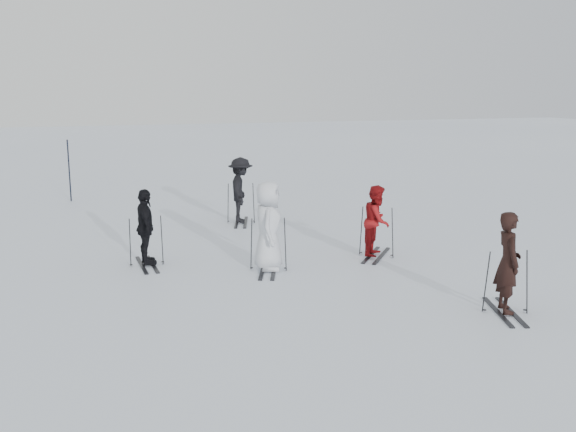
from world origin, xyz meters
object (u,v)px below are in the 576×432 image
object	(u,v)px
skier_red	(377,222)
skier_grey	(268,227)
piste_marker	(69,171)
skier_uphill_left	(146,228)
skier_near_dark	(508,264)
skier_uphill_far	(241,191)

from	to	relation	value
skier_red	skier_grey	bearing A→B (deg)	135.83
piste_marker	skier_grey	bearing A→B (deg)	-69.95
skier_uphill_left	skier_grey	bearing A→B (deg)	-118.62
skier_uphill_left	piste_marker	world-z (taller)	piste_marker
skier_near_dark	skier_red	distance (m)	4.44
skier_grey	piste_marker	xyz separation A→B (m)	(-4.02, 11.01, 0.12)
skier_near_dark	piste_marker	size ratio (longest dim) A/B	0.83
skier_red	piste_marker	bearing A→B (deg)	72.62
skier_uphill_left	piste_marker	bearing A→B (deg)	7.71
skier_uphill_far	skier_red	bearing A→B (deg)	-139.61
skier_grey	skier_uphill_far	size ratio (longest dim) A/B	1.01
skier_uphill_left	skier_uphill_far	world-z (taller)	skier_uphill_far
skier_near_dark	skier_uphill_far	size ratio (longest dim) A/B	0.94
skier_uphill_far	piste_marker	bearing A→B (deg)	57.40
skier_red	skier_uphill_left	world-z (taller)	skier_uphill_left
skier_grey	skier_uphill_left	size ratio (longest dim) A/B	1.14
skier_uphill_left	skier_uphill_far	size ratio (longest dim) A/B	0.89
skier_red	piste_marker	xyz separation A→B (m)	(-6.90, 10.71, 0.26)
skier_red	skier_uphill_far	world-z (taller)	skier_uphill_far
skier_near_dark	skier_uphill_left	distance (m)	7.95
skier_red	skier_near_dark	bearing A→B (deg)	-135.54
skier_uphill_far	piste_marker	distance (m)	7.53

